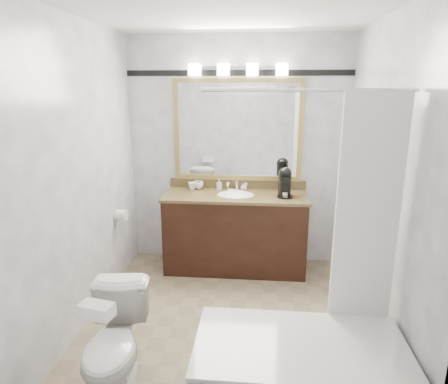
% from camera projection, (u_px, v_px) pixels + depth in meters
% --- Properties ---
extents(room, '(2.42, 2.62, 2.52)m').
position_uv_depth(room, '(228.00, 180.00, 3.16)').
color(room, gray).
rests_on(room, ground).
extents(vanity, '(1.53, 0.58, 0.97)m').
position_uv_depth(vanity, '(235.00, 230.00, 4.35)').
color(vanity, black).
rests_on(vanity, ground).
extents(mirror, '(1.40, 0.04, 1.10)m').
position_uv_depth(mirror, '(238.00, 130.00, 4.33)').
color(mirror, tan).
rests_on(mirror, room).
extents(vanity_light_bar, '(1.02, 0.14, 0.12)m').
position_uv_depth(vanity_light_bar, '(238.00, 69.00, 4.11)').
color(vanity_light_bar, silver).
rests_on(vanity_light_bar, room).
extents(accent_stripe, '(2.40, 0.01, 0.06)m').
position_uv_depth(accent_stripe, '(238.00, 73.00, 4.19)').
color(accent_stripe, black).
rests_on(accent_stripe, room).
extents(bathtub, '(1.30, 0.75, 1.96)m').
position_uv_depth(bathtub, '(303.00, 365.00, 2.50)').
color(bathtub, white).
rests_on(bathtub, ground).
extents(tp_roll, '(0.11, 0.12, 0.12)m').
position_uv_depth(tp_roll, '(121.00, 215.00, 4.05)').
color(tp_roll, white).
rests_on(tp_roll, room).
extents(toilet, '(0.47, 0.72, 0.69)m').
position_uv_depth(toilet, '(114.00, 346.00, 2.58)').
color(toilet, white).
rests_on(toilet, ground).
extents(tissue_box, '(0.21, 0.14, 0.08)m').
position_uv_depth(tissue_box, '(97.00, 310.00, 2.28)').
color(tissue_box, white).
rests_on(tissue_box, toilet).
extents(coffee_maker, '(0.16, 0.20, 0.31)m').
position_uv_depth(coffee_maker, '(285.00, 181.00, 4.14)').
color(coffee_maker, black).
rests_on(coffee_maker, vanity).
extents(cup_left, '(0.13, 0.13, 0.09)m').
position_uv_depth(cup_left, '(198.00, 185.00, 4.47)').
color(cup_left, white).
rests_on(cup_left, vanity).
extents(cup_right, '(0.11, 0.11, 0.08)m').
position_uv_depth(cup_right, '(192.00, 186.00, 4.44)').
color(cup_right, white).
rests_on(cup_right, vanity).
extents(soap_bottle_a, '(0.07, 0.07, 0.12)m').
position_uv_depth(soap_bottle_a, '(219.00, 184.00, 4.43)').
color(soap_bottle_a, white).
rests_on(soap_bottle_a, vanity).
extents(soap_bottle_b, '(0.07, 0.07, 0.08)m').
position_uv_depth(soap_bottle_b, '(243.00, 187.00, 4.42)').
color(soap_bottle_b, white).
rests_on(soap_bottle_b, vanity).
extents(soap_bar, '(0.08, 0.06, 0.02)m').
position_uv_depth(soap_bar, '(231.00, 191.00, 4.36)').
color(soap_bar, beige).
rests_on(soap_bar, vanity).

